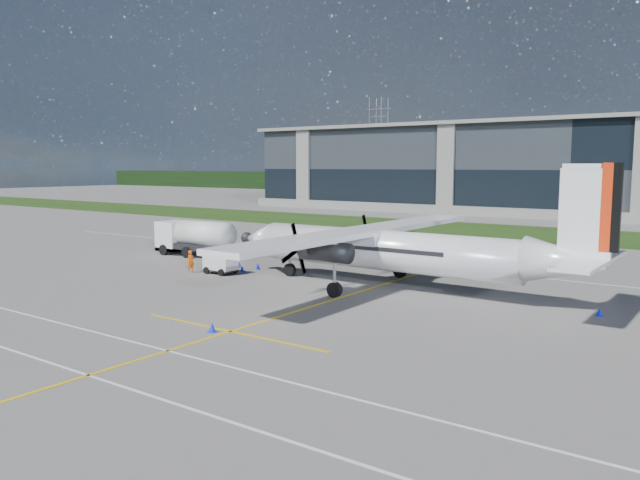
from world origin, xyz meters
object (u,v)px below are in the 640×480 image
Objects in this scene: pylon_west at (378,144)px; safety_cone_portwing at (212,327)px; safety_cone_nose_stbd at (258,266)px; baggage_tug at (220,263)px; fuel_tanker_truck at (191,238)px; safety_cone_fwd at (239,264)px; safety_cone_nose_port at (242,269)px; safety_cone_tail at (599,312)px; turboprop_aircraft at (396,227)px; safety_cone_stbdwing at (445,257)px; ground_crew_person at (191,260)px.

safety_cone_portwing is at bearing -62.27° from pylon_west.
safety_cone_nose_stbd is (-10.65, 15.49, 0.00)m from safety_cone_portwing.
baggage_tug is 5.25× the size of safety_cone_portwing.
safety_cone_nose_stbd is (71.70, -141.12, -14.75)m from pylon_west.
fuel_tanker_truck reaches higher than safety_cone_fwd.
safety_cone_nose_port is 1.00× the size of safety_cone_nose_stbd.
safety_cone_tail is at bearing -55.60° from pylon_west.
turboprop_aircraft is 13.16m from safety_cone_tail.
safety_cone_stbdwing is at bearing 29.40° from fuel_tanker_truck.
safety_cone_stbdwing and safety_cone_tail have the same top height.
safety_cone_nose_port is (-25.59, -0.87, 0.00)m from safety_cone_tail.
fuel_tanker_truck is at bearing 167.70° from safety_cone_nose_stbd.
ground_crew_person is 3.95× the size of safety_cone_tail.
fuel_tanker_truck is at bearing 172.32° from turboprop_aircraft.
baggage_tug is 19.85m from safety_cone_stbdwing.
fuel_tanker_truck is (61.74, -138.95, -13.37)m from pylon_west.
fuel_tanker_truck is 17.34× the size of safety_cone_stbdwing.
pylon_west is 165.67m from turboprop_aircraft.
turboprop_aircraft is 55.57× the size of safety_cone_stbdwing.
baggage_tug is (8.97, -5.31, -0.84)m from fuel_tanker_truck.
fuel_tanker_truck is 17.34× the size of safety_cone_nose_stbd.
turboprop_aircraft is 55.57× the size of safety_cone_nose_stbd.
baggage_tug is 16.98m from safety_cone_portwing.
pylon_west is 158.35m from safety_cone_fwd.
pylon_west reaches higher than baggage_tug.
safety_cone_fwd is at bearing 105.71° from baggage_tug.
safety_cone_stbdwing is (81.68, -127.71, -14.75)m from pylon_west.
fuel_tanker_truck is 17.34× the size of safety_cone_tail.
safety_cone_fwd is at bearing -13.57° from ground_crew_person.
safety_cone_tail is 25.60m from safety_cone_nose_port.
baggage_tug is 3.33m from safety_cone_nose_stbd.
safety_cone_nose_port is at bearing -123.81° from safety_cone_stbdwing.
turboprop_aircraft is 3.20× the size of fuel_tanker_truck.
ground_crew_person is 21.93m from safety_cone_stbdwing.
pylon_west is at bearing 113.96° from fuel_tanker_truck.
safety_cone_portwing and safety_cone_tail have the same top height.
turboprop_aircraft is 13.52m from safety_cone_nose_stbd.
fuel_tanker_truck is 8.60m from safety_cone_fwd.
baggage_tug reaches higher than safety_cone_portwing.
pylon_west is 172.63m from safety_cone_tail.
safety_cone_stbdwing is at bearing 101.55° from turboprop_aircraft.
fuel_tanker_truck is 27.17m from safety_cone_portwing.
ground_crew_person is at bearing -173.30° from safety_cone_tail.
pylon_west is at bearing 124.40° from safety_cone_tail.
safety_cone_stbdwing is 1.00× the size of safety_cone_nose_port.
turboprop_aircraft reaches higher than safety_cone_tail.
baggage_tug is at bearing -170.91° from turboprop_aircraft.
safety_cone_tail is at bearing -78.55° from ground_crew_person.
baggage_tug is at bearing -120.72° from safety_cone_nose_port.
pylon_west reaches higher than ground_crew_person.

